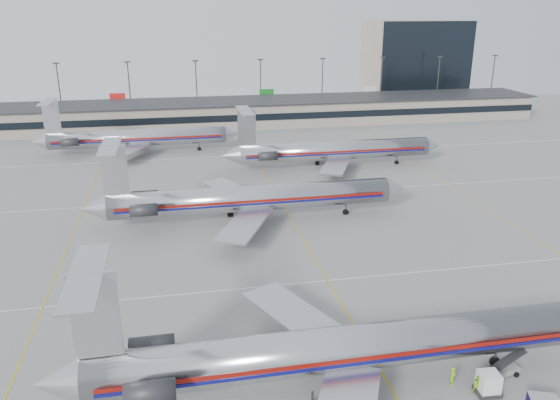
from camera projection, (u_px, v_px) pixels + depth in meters
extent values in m
plane|color=gray|center=(356.00, 330.00, 51.57)|extent=(260.00, 260.00, 0.00)
cube|color=silver|center=(328.00, 280.00, 60.82)|extent=(160.00, 0.15, 0.02)
cube|color=gray|center=(235.00, 113.00, 141.26)|extent=(160.00, 16.00, 6.00)
cube|color=black|center=(239.00, 118.00, 133.70)|extent=(160.00, 0.20, 1.60)
cube|color=#2D2D30|center=(235.00, 101.00, 140.23)|extent=(162.00, 17.00, 0.30)
cylinder|color=#38383D|center=(60.00, 93.00, 144.56)|extent=(0.30, 0.30, 15.00)
cube|color=#2D2D30|center=(56.00, 63.00, 142.03)|extent=(1.60, 0.40, 0.35)
cylinder|color=#38383D|center=(130.00, 91.00, 147.82)|extent=(0.30, 0.30, 15.00)
cube|color=#2D2D30|center=(127.00, 62.00, 145.29)|extent=(1.60, 0.40, 0.35)
cylinder|color=#38383D|center=(197.00, 89.00, 151.09)|extent=(0.30, 0.30, 15.00)
cube|color=#2D2D30|center=(195.00, 61.00, 148.56)|extent=(1.60, 0.40, 0.35)
cylinder|color=#38383D|center=(261.00, 87.00, 154.35)|extent=(0.30, 0.30, 15.00)
cube|color=#2D2D30|center=(260.00, 60.00, 151.82)|extent=(1.60, 0.40, 0.35)
cylinder|color=#38383D|center=(322.00, 86.00, 157.61)|extent=(0.30, 0.30, 15.00)
cube|color=#2D2D30|center=(323.00, 59.00, 155.08)|extent=(1.60, 0.40, 0.35)
cylinder|color=#38383D|center=(381.00, 84.00, 160.87)|extent=(0.30, 0.30, 15.00)
cube|color=#2D2D30|center=(383.00, 58.00, 158.34)|extent=(1.60, 0.40, 0.35)
cylinder|color=#38383D|center=(438.00, 83.00, 164.13)|extent=(0.30, 0.30, 15.00)
cube|color=#2D2D30|center=(440.00, 57.00, 161.60)|extent=(1.60, 0.40, 0.35)
cylinder|color=#38383D|center=(492.00, 81.00, 167.39)|extent=(0.30, 0.30, 15.00)
cube|color=#2D2D30|center=(495.00, 56.00, 164.86)|extent=(1.60, 0.40, 0.35)
cube|color=tan|center=(414.00, 61.00, 177.09)|extent=(30.00, 20.00, 25.00)
cylinder|color=#B9B9BD|center=(342.00, 349.00, 42.88)|extent=(39.03, 3.61, 3.61)
cone|color=#B8B8BD|center=(57.00, 382.00, 39.02)|extent=(3.51, 3.61, 3.61)
cube|color=maroon|center=(349.00, 361.00, 41.15)|extent=(37.08, 0.05, 0.34)
cube|color=#0E0D61|center=(349.00, 365.00, 41.28)|extent=(37.08, 0.05, 0.27)
cube|color=#B8B8BD|center=(298.00, 317.00, 49.17)|extent=(9.07, 13.23, 0.31)
cube|color=#B8B8BD|center=(95.00, 315.00, 37.90)|extent=(3.32, 0.24, 6.63)
cube|color=#B8B8BD|center=(86.00, 276.00, 36.81)|extent=(2.34, 10.24, 0.18)
cylinder|color=#2D2D30|center=(152.00, 346.00, 42.70)|extent=(3.51, 1.66, 1.66)
cylinder|color=#2D2D30|center=(150.00, 393.00, 37.56)|extent=(3.51, 1.66, 1.66)
cylinder|color=#2D2D30|center=(495.00, 357.00, 46.22)|extent=(0.20, 0.20, 1.61)
cylinder|color=#2D2D30|center=(298.00, 363.00, 45.38)|extent=(0.20, 0.20, 1.61)
cylinder|color=black|center=(494.00, 361.00, 46.38)|extent=(0.88, 0.29, 0.88)
cylinder|color=#B9B9BD|center=(252.00, 198.00, 76.67)|extent=(39.44, 3.65, 3.65)
cone|color=#B9B9BD|center=(395.00, 189.00, 80.53)|extent=(3.16, 3.65, 3.65)
cone|color=#B8B8BD|center=(93.00, 208.00, 72.78)|extent=(3.55, 3.65, 3.65)
cube|color=maroon|center=(254.00, 201.00, 74.92)|extent=(37.47, 0.05, 0.35)
cube|color=#0E0D61|center=(254.00, 204.00, 75.05)|extent=(37.47, 0.05, 0.28)
cube|color=#B8B8BD|center=(233.00, 190.00, 83.03)|extent=(9.17, 13.37, 0.32)
cube|color=#B8B8BD|center=(245.00, 224.00, 70.25)|extent=(9.17, 13.37, 0.32)
cube|color=#B8B8BD|center=(114.00, 170.00, 71.64)|extent=(3.35, 0.25, 6.70)
cube|color=#B8B8BD|center=(110.00, 147.00, 70.54)|extent=(2.37, 10.35, 0.18)
cylinder|color=#2D2D30|center=(145.00, 196.00, 76.49)|extent=(3.55, 1.68, 1.68)
cylinder|color=#2D2D30|center=(144.00, 210.00, 71.29)|extent=(3.55, 1.68, 1.68)
cylinder|color=#2D2D30|center=(346.00, 209.00, 80.05)|extent=(0.20, 0.20, 1.63)
cylinder|color=#2D2D30|center=(234.00, 223.00, 74.82)|extent=(0.20, 0.20, 1.63)
cylinder|color=#2D2D30|center=(230.00, 211.00, 79.20)|extent=(0.20, 0.20, 1.63)
cylinder|color=black|center=(346.00, 212.00, 80.20)|extent=(0.89, 0.30, 0.89)
cylinder|color=#B9B9BD|center=(335.00, 150.00, 102.80)|extent=(36.41, 3.55, 3.55)
cone|color=#B9B9BD|center=(433.00, 146.00, 106.38)|extent=(3.07, 3.55, 3.55)
cone|color=#B8B8BD|center=(230.00, 156.00, 99.19)|extent=(3.45, 3.55, 3.55)
cube|color=maroon|center=(338.00, 152.00, 101.11)|extent=(34.59, 0.05, 0.34)
cube|color=#0E0D61|center=(338.00, 154.00, 101.23)|extent=(34.59, 0.05, 0.27)
cube|color=#B8B8BD|center=(316.00, 147.00, 108.98)|extent=(8.91, 12.99, 0.31)
cube|color=#B8B8BD|center=(336.00, 165.00, 96.57)|extent=(8.91, 12.99, 0.31)
cube|color=#B8B8BD|center=(247.00, 128.00, 98.09)|extent=(3.26, 0.24, 6.52)
cube|color=#B8B8BD|center=(245.00, 111.00, 97.02)|extent=(2.30, 10.06, 0.17)
cylinder|color=#2D2D30|center=(263.00, 149.00, 102.80)|extent=(3.45, 1.63, 1.63)
cylinder|color=#2D2D30|center=(268.00, 156.00, 97.75)|extent=(3.45, 1.63, 1.63)
cylinder|color=#2D2D30|center=(397.00, 160.00, 105.91)|extent=(0.19, 0.19, 1.58)
cylinder|color=#2D2D30|center=(324.00, 168.00, 101.01)|extent=(0.19, 0.19, 1.58)
cylinder|color=#2D2D30|center=(317.00, 161.00, 105.26)|extent=(0.19, 0.19, 1.58)
cylinder|color=black|center=(396.00, 162.00, 106.06)|extent=(0.86, 0.29, 0.86)
cylinder|color=#B9B9BD|center=(139.00, 138.00, 113.00)|extent=(35.89, 3.50, 3.50)
cone|color=#B9B9BD|center=(232.00, 134.00, 116.53)|extent=(3.02, 3.50, 3.50)
cone|color=#B8B8BD|center=(38.00, 142.00, 109.44)|extent=(3.40, 3.50, 3.50)
cube|color=maroon|center=(138.00, 139.00, 111.33)|extent=(34.10, 0.05, 0.33)
cube|color=#0E0D61|center=(139.00, 141.00, 111.45)|extent=(34.10, 0.05, 0.26)
cube|color=#B8B8BD|center=(132.00, 136.00, 119.09)|extent=(8.79, 12.81, 0.30)
cube|color=#B8B8BD|center=(128.00, 150.00, 106.85)|extent=(8.79, 12.81, 0.30)
cube|color=#B8B8BD|center=(51.00, 117.00, 108.35)|extent=(3.21, 0.24, 6.42)
cube|color=#B8B8BD|center=(48.00, 102.00, 107.30)|extent=(2.27, 9.92, 0.17)
cylinder|color=#2D2D30|center=(74.00, 136.00, 113.00)|extent=(3.40, 1.61, 1.61)
cylinder|color=#2D2D30|center=(70.00, 142.00, 108.02)|extent=(3.40, 1.61, 1.61)
cylinder|color=#2D2D30|center=(199.00, 147.00, 116.07)|extent=(0.19, 0.19, 1.56)
cylinder|color=#2D2D30|center=(125.00, 153.00, 111.23)|extent=(0.19, 0.19, 1.56)
cylinder|color=#2D2D30|center=(127.00, 148.00, 115.43)|extent=(0.19, 0.19, 1.56)
cylinder|color=black|center=(199.00, 149.00, 116.22)|extent=(0.85, 0.28, 0.85)
cube|color=gray|center=(545.00, 398.00, 40.74)|extent=(2.50, 2.11, 0.07)
cube|color=#2D2D30|center=(487.00, 391.00, 42.87)|extent=(1.95, 1.66, 0.31)
cube|color=white|center=(489.00, 382.00, 42.57)|extent=(1.63, 1.54, 1.54)
cylinder|color=black|center=(491.00, 387.00, 43.62)|extent=(0.25, 0.12, 0.25)
cylinder|color=black|center=(500.00, 397.00, 42.48)|extent=(0.25, 0.12, 0.25)
cylinder|color=black|center=(474.00, 389.00, 43.36)|extent=(0.25, 0.12, 0.25)
cylinder|color=black|center=(483.00, 399.00, 42.22)|extent=(0.25, 0.12, 0.25)
cube|color=gray|center=(501.00, 371.00, 45.02)|extent=(3.40, 1.86, 0.45)
cube|color=#2D2D30|center=(508.00, 360.00, 44.78)|extent=(3.36, 1.52, 1.15)
cylinder|color=black|center=(510.00, 368.00, 45.75)|extent=(0.45, 0.14, 0.45)
cylinder|color=black|center=(517.00, 375.00, 44.84)|extent=(0.45, 0.14, 0.45)
cylinder|color=black|center=(484.00, 371.00, 45.33)|extent=(0.45, 0.14, 0.45)
cylinder|color=black|center=(491.00, 378.00, 44.42)|extent=(0.45, 0.14, 0.45)
imported|color=#8FE115|center=(453.00, 376.00, 43.75)|extent=(0.71, 0.67, 1.63)
imported|color=#8BDF14|center=(478.00, 385.00, 42.73)|extent=(0.88, 0.74, 1.61)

